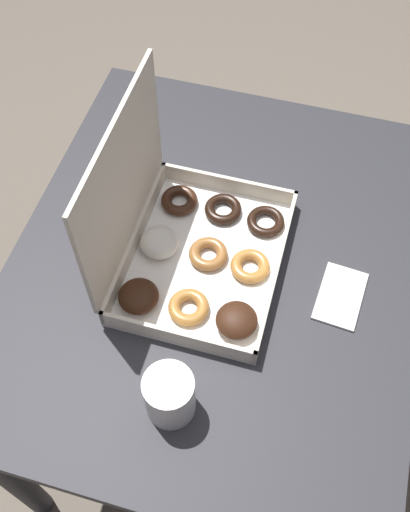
{
  "coord_description": "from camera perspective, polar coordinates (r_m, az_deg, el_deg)",
  "views": [
    {
      "loc": [
        -0.63,
        -0.15,
        1.75
      ],
      "look_at": [
        -0.01,
        0.02,
        0.75
      ],
      "focal_mm": 42.0,
      "sensor_mm": 36.0,
      "label": 1
    }
  ],
  "objects": [
    {
      "name": "dining_table",
      "position": [
        1.31,
        1.11,
        -3.05
      ],
      "size": [
        0.99,
        0.82,
        0.73
      ],
      "color": "#2D2D33",
      "rests_on": "ground_plane"
    },
    {
      "name": "coffee_mug",
      "position": [
        1.03,
        -3.61,
        -13.04
      ],
      "size": [
        0.09,
        0.09,
        0.11
      ],
      "color": "white",
      "rests_on": "dining_table"
    },
    {
      "name": "ground_plane",
      "position": [
        1.87,
        0.8,
        -12.49
      ],
      "size": [
        8.0,
        8.0,
        0.0
      ],
      "primitive_type": "plane",
      "color": "#6B6054"
    },
    {
      "name": "donut_box",
      "position": [
        1.16,
        -2.05,
        1.24
      ],
      "size": [
        0.38,
        0.31,
        0.34
      ],
      "color": "white",
      "rests_on": "dining_table"
    },
    {
      "name": "paper_napkin",
      "position": [
        1.2,
        12.76,
        -3.74
      ],
      "size": [
        0.14,
        0.09,
        0.01
      ],
      "color": "white",
      "rests_on": "dining_table"
    }
  ]
}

